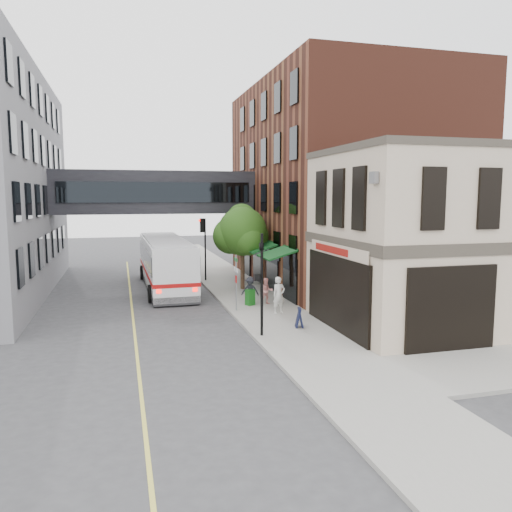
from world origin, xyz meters
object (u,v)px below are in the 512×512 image
pedestrian_b (267,291)px  newspaper_box (250,297)px  pedestrian_c (250,290)px  sandwich_board (299,318)px  bus (166,261)px  pedestrian_a (279,295)px

pedestrian_b → newspaper_box: pedestrian_b is taller
pedestrian_c → sandwich_board: pedestrian_c is taller
bus → pedestrian_b: 8.90m
newspaper_box → pedestrian_a: bearing=-92.0°
pedestrian_a → pedestrian_c: 2.73m
pedestrian_c → pedestrian_a: bearing=-48.2°
newspaper_box → sandwich_board: 5.31m
sandwich_board → newspaper_box: bearing=115.6°
newspaper_box → pedestrian_c: bearing=50.0°
pedestrian_a → pedestrian_b: (0.01, 2.29, -0.21)m
pedestrian_c → bus: bearing=143.3°
pedestrian_c → sandwich_board: 5.60m
bus → pedestrian_a: (4.99, -9.59, -0.75)m
pedestrian_b → bus: bearing=126.2°
pedestrian_a → pedestrian_b: pedestrian_a is taller
bus → pedestrian_a: bearing=-62.5°
bus → pedestrian_a: 10.84m
bus → newspaper_box: bus is taller
pedestrian_c → newspaper_box: (-0.08, -0.30, -0.33)m
bus → sandwich_board: bearing=-68.0°
pedestrian_b → sandwich_board: 5.23m
pedestrian_c → pedestrian_b: bearing=5.1°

